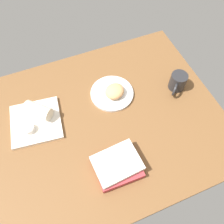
# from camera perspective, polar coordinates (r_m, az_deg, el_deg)

# --- Properties ---
(dining_table) EXTENTS (1.10, 0.90, 0.04)m
(dining_table) POSITION_cam_1_polar(r_m,az_deg,el_deg) (1.10, -1.67, -2.42)
(dining_table) COLOR brown
(dining_table) RESTS_ON ground
(round_plate) EXTENTS (0.21, 0.21, 0.01)m
(round_plate) POSITION_cam_1_polar(r_m,az_deg,el_deg) (1.16, -0.01, 4.68)
(round_plate) COLOR white
(round_plate) RESTS_ON dining_table
(scone_pastry) EXTENTS (0.13, 0.12, 0.05)m
(scone_pastry) POSITION_cam_1_polar(r_m,az_deg,el_deg) (1.13, 0.65, 5.19)
(scone_pastry) COLOR tan
(scone_pastry) RESTS_ON round_plate
(square_plate) EXTENTS (0.25, 0.25, 0.02)m
(square_plate) POSITION_cam_1_polar(r_m,az_deg,el_deg) (1.13, -18.36, -2.34)
(square_plate) COLOR silver
(square_plate) RESTS_ON dining_table
(sauce_cup) EXTENTS (0.05, 0.05, 0.03)m
(sauce_cup) POSITION_cam_1_polar(r_m,az_deg,el_deg) (1.09, -20.00, -3.98)
(sauce_cup) COLOR silver
(sauce_cup) RESTS_ON square_plate
(breakfast_wrap) EXTENTS (0.13, 0.13, 0.06)m
(breakfast_wrap) POSITION_cam_1_polar(r_m,az_deg,el_deg) (1.11, -17.87, 0.35)
(breakfast_wrap) COLOR beige
(breakfast_wrap) RESTS_ON square_plate
(book_stack) EXTENTS (0.19, 0.16, 0.06)m
(book_stack) POSITION_cam_1_polar(r_m,az_deg,el_deg) (0.97, 1.32, -13.08)
(book_stack) COLOR #A53338
(book_stack) RESTS_ON dining_table
(coffee_mug) EXTENTS (0.11, 0.11, 0.09)m
(coffee_mug) POSITION_cam_1_polar(r_m,az_deg,el_deg) (1.20, 16.00, 7.23)
(coffee_mug) COLOR #262628
(coffee_mug) RESTS_ON dining_table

